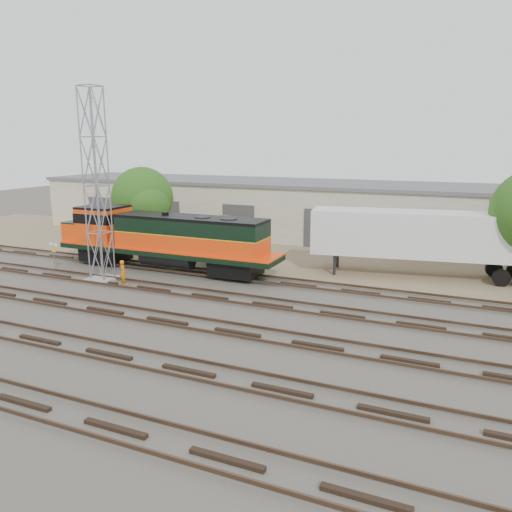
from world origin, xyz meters
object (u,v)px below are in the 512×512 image
at_px(locomotive, 163,238).
at_px(signal_tower, 97,190).
at_px(semi_trailer, 426,236).
at_px(worker, 123,273).

distance_m(locomotive, signal_tower, 5.83).
distance_m(signal_tower, semi_trailer, 21.96).
relative_size(signal_tower, semi_trailer, 0.84).
xyz_separation_m(locomotive, worker, (-0.12, -4.40, -1.53)).
height_order(signal_tower, semi_trailer, signal_tower).
bearing_deg(semi_trailer, worker, -159.08).
bearing_deg(semi_trailer, signal_tower, -162.73).
bearing_deg(signal_tower, semi_trailer, 26.13).
height_order(locomotive, worker, locomotive).
bearing_deg(semi_trailer, locomotive, -170.98).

